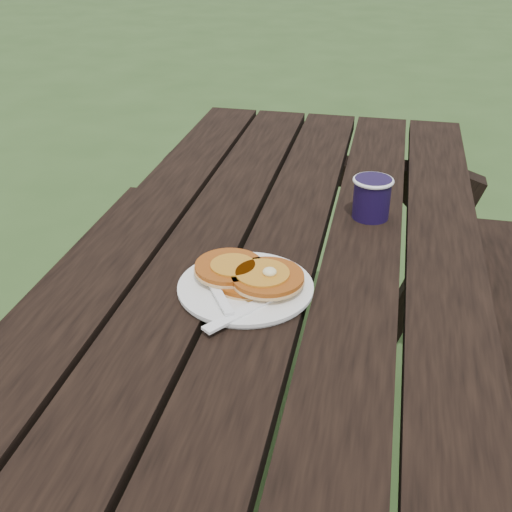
% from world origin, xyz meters
% --- Properties ---
extents(picnic_table, '(1.36, 1.80, 0.75)m').
position_xyz_m(picnic_table, '(0.00, 0.00, 0.37)').
color(picnic_table, black).
rests_on(picnic_table, ground).
extents(plate, '(0.25, 0.25, 0.01)m').
position_xyz_m(plate, '(-0.03, -0.12, 0.76)').
color(plate, white).
rests_on(plate, picnic_table).
extents(pancake_stack, '(0.19, 0.14, 0.04)m').
position_xyz_m(pancake_stack, '(-0.03, -0.10, 0.77)').
color(pancake_stack, '#A44B12').
rests_on(pancake_stack, plate).
extents(knife, '(0.12, 0.16, 0.00)m').
position_xyz_m(knife, '(-0.01, -0.19, 0.76)').
color(knife, white).
rests_on(knife, plate).
extents(fork, '(0.11, 0.15, 0.01)m').
position_xyz_m(fork, '(-0.06, -0.17, 0.77)').
color(fork, white).
rests_on(fork, plate).
extents(coffee_cup, '(0.08, 0.08, 0.09)m').
position_xyz_m(coffee_cup, '(0.16, 0.21, 0.80)').
color(coffee_cup, black).
rests_on(coffee_cup, picnic_table).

